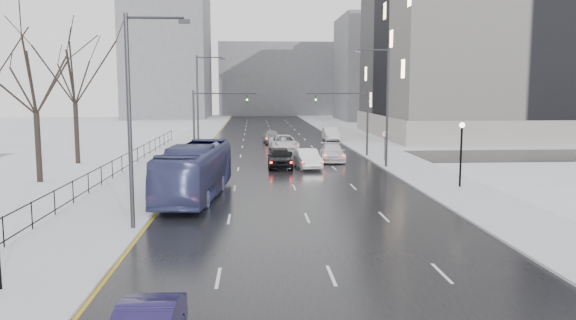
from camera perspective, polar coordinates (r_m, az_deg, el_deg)
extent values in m
cube|color=black|center=(66.49, -1.18, 1.53)|extent=(16.00, 150.00, 0.04)
cube|color=black|center=(54.57, -0.66, 0.28)|extent=(130.00, 10.00, 0.04)
cube|color=silver|center=(66.88, -10.21, 1.50)|extent=(5.00, 150.00, 0.16)
cube|color=silver|center=(67.73, 7.73, 1.62)|extent=(5.00, 150.00, 0.16)
cube|color=white|center=(68.64, -18.11, 1.38)|extent=(14.00, 150.00, 0.12)
cube|color=black|center=(37.90, -19.24, -1.08)|extent=(0.04, 70.00, 0.05)
cube|color=black|center=(38.05, -19.18, -2.58)|extent=(0.04, 70.00, 0.05)
cylinder|color=black|center=(37.98, -19.20, -1.98)|extent=(0.06, 0.06, 1.30)
cylinder|color=#2D2D33|center=(47.46, 10.06, 5.16)|extent=(0.20, 0.20, 10.00)
cylinder|color=#2D2D33|center=(47.25, 8.62, 11.00)|extent=(2.60, 0.12, 0.12)
cube|color=#2D2D33|center=(46.99, 7.04, 10.87)|extent=(0.50, 0.25, 0.18)
cylinder|color=#2D2D33|center=(26.76, -15.81, 3.48)|extent=(0.20, 0.20, 10.00)
cylinder|color=#2D2D33|center=(26.66, -13.36, 13.88)|extent=(2.60, 0.12, 0.12)
cube|color=#2D2D33|center=(26.46, -10.49, 13.68)|extent=(0.50, 0.25, 0.18)
cylinder|color=#2D2D33|center=(58.40, -9.17, 5.54)|extent=(0.20, 0.20, 10.00)
cylinder|color=#2D2D33|center=(58.36, -7.97, 10.28)|extent=(2.60, 0.12, 0.12)
cube|color=#2D2D33|center=(58.26, -6.67, 10.16)|extent=(0.50, 0.25, 0.18)
cylinder|color=black|center=(38.88, 17.15, 0.31)|extent=(0.14, 0.14, 4.00)
sphere|color=#FFE5B2|center=(38.70, 17.27, 3.40)|extent=(0.36, 0.36, 0.36)
cylinder|color=#2D2D33|center=(55.34, 8.07, 3.66)|extent=(0.20, 0.20, 6.50)
cylinder|color=#2D2D33|center=(54.71, 5.03, 6.76)|extent=(6.00, 0.12, 0.12)
imported|color=#2D2D33|center=(54.45, 2.82, 6.14)|extent=(0.15, 0.18, 0.90)
sphere|color=#19FF33|center=(54.30, 2.84, 6.14)|extent=(0.16, 0.16, 0.16)
cylinder|color=#2D2D33|center=(54.51, -9.53, 3.58)|extent=(0.20, 0.20, 6.50)
cylinder|color=#2D2D33|center=(54.17, -6.42, 6.74)|extent=(6.00, 0.12, 0.12)
imported|color=#2D2D33|center=(54.12, -4.18, 6.13)|extent=(0.15, 0.18, 0.90)
sphere|color=#19FF33|center=(53.97, -4.18, 6.12)|extent=(0.16, 0.16, 0.16)
cylinder|color=#2D2D33|center=(51.77, 9.79, 1.34)|extent=(0.06, 0.06, 2.50)
cylinder|color=white|center=(51.67, 9.82, 2.61)|extent=(0.60, 0.03, 0.60)
torus|color=#B20C0C|center=(51.67, 9.82, 2.61)|extent=(0.58, 0.06, 0.58)
cube|color=gray|center=(86.91, 22.56, 10.23)|extent=(40.00, 30.00, 24.00)
cube|color=gray|center=(86.89, 22.23, 3.31)|extent=(40.60, 30.60, 3.00)
cube|color=slate|center=(125.02, 10.82, 9.11)|extent=(24.00, 20.00, 22.00)
cube|color=slate|center=(132.72, -12.09, 10.26)|extent=(18.00, 22.00, 28.00)
cube|color=slate|center=(146.28, -0.92, 8.16)|extent=(30.00, 18.00, 18.00)
imported|color=#3B4072|center=(34.54, -9.40, -1.11)|extent=(3.91, 11.93, 3.26)
imported|color=black|center=(47.20, -0.82, 0.27)|extent=(2.09, 5.08, 1.72)
imported|color=white|center=(47.03, 1.95, 0.16)|extent=(2.23, 5.03, 1.60)
imported|color=silver|center=(59.76, -0.44, 1.73)|extent=(3.17, 6.29, 1.71)
imported|color=white|center=(51.67, 4.52, 0.75)|extent=(2.51, 5.48, 1.55)
imported|color=gray|center=(68.92, -1.69, 2.42)|extent=(2.19, 4.88, 1.63)
imported|color=silver|center=(72.20, 4.37, 2.65)|extent=(1.82, 5.12, 1.68)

